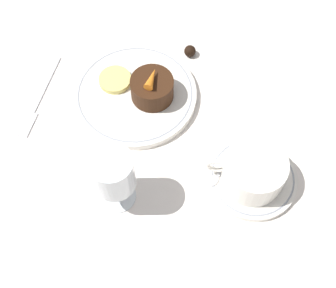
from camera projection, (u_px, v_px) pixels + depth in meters
The scene contains 11 objects.
ground_plane at pixel (134, 123), 0.82m from camera, with size 3.00×3.00×0.00m, color white.
dinner_plate at pixel (135, 94), 0.84m from camera, with size 0.22×0.22×0.01m.
saucer at pixel (252, 178), 0.76m from camera, with size 0.15×0.15×0.01m.
coffee_cup at pixel (254, 171), 0.73m from camera, with size 0.13×0.10×0.06m.
spoon at pixel (224, 169), 0.76m from camera, with size 0.07×0.09×0.00m.
wine_glass at pixel (114, 175), 0.68m from camera, with size 0.07×0.07×0.12m.
fork at pixel (36, 104), 0.84m from camera, with size 0.04×0.18×0.01m.
dessert_cake at pixel (152, 88), 0.81m from camera, with size 0.08×0.08×0.04m.
carrot_garnish at pixel (152, 78), 0.79m from camera, with size 0.02×0.04×0.02m.
pineapple_slice at pixel (115, 80), 0.84m from camera, with size 0.06×0.06×0.01m.
chocolate_truffle at pixel (190, 51), 0.88m from camera, with size 0.02×0.02×0.02m.
Camera 1 is at (-0.12, 0.42, 0.70)m, focal length 50.00 mm.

